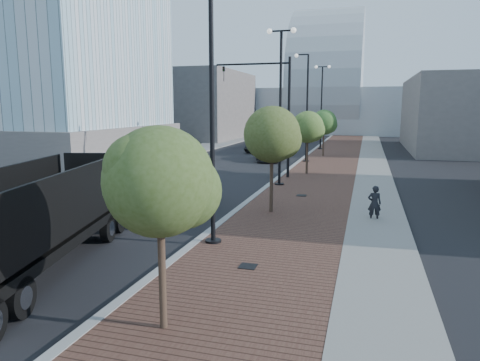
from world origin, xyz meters
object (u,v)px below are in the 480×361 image
(dump_truck, at_px, (86,203))
(dark_car_mid, at_px, (261,147))
(pedestrian, at_px, (374,204))
(white_sedan, at_px, (191,188))

(dump_truck, height_order, dark_car_mid, dump_truck)
(dump_truck, xyz_separation_m, pedestrian, (10.24, 5.39, -0.52))
(dark_car_mid, relative_size, pedestrian, 2.86)
(white_sedan, relative_size, pedestrian, 3.03)
(white_sedan, xyz_separation_m, pedestrian, (8.84, -1.20, 0.00))
(white_sedan, height_order, dark_car_mid, white_sedan)
(white_sedan, bearing_deg, pedestrian, -25.87)
(dump_truck, relative_size, dark_car_mid, 3.07)
(dump_truck, bearing_deg, white_sedan, 64.83)
(white_sedan, bearing_deg, dark_car_mid, 77.32)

